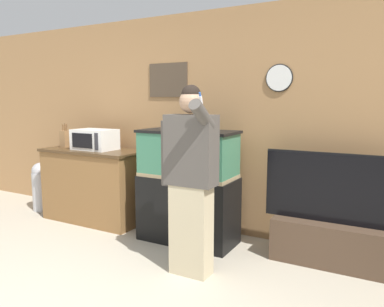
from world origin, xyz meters
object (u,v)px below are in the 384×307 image
at_px(counter_island, 94,185).
at_px(trash_bin, 41,186).
at_px(aquarium_on_stand, 188,186).
at_px(microwave, 95,139).
at_px(person_standing, 190,178).
at_px(knife_block, 65,138).
at_px(tv_on_stand, 331,232).

distance_m(counter_island, trash_bin, 1.01).
height_order(counter_island, aquarium_on_stand, aquarium_on_stand).
xyz_separation_m(microwave, aquarium_on_stand, (1.41, -0.06, -0.45)).
bearing_deg(person_standing, aquarium_on_stand, 121.02).
bearing_deg(microwave, knife_block, -179.70).
bearing_deg(trash_bin, counter_island, 1.75).
distance_m(microwave, trash_bin, 1.27).
height_order(tv_on_stand, trash_bin, tv_on_stand).
distance_m(knife_block, tv_on_stand, 3.53).
height_order(counter_island, tv_on_stand, tv_on_stand).
xyz_separation_m(microwave, knife_block, (-0.54, -0.00, -0.01)).
height_order(tv_on_stand, person_standing, person_standing).
height_order(microwave, knife_block, knife_block).
xyz_separation_m(microwave, trash_bin, (-1.05, -0.03, -0.72)).
bearing_deg(microwave, person_standing, -22.09).
bearing_deg(counter_island, trash_bin, -178.25).
bearing_deg(tv_on_stand, aquarium_on_stand, -174.29).
distance_m(person_standing, trash_bin, 3.00).
xyz_separation_m(counter_island, person_standing, (1.86, -0.74, 0.41)).
bearing_deg(person_standing, tv_on_stand, 37.33).
xyz_separation_m(aquarium_on_stand, trash_bin, (-2.45, 0.03, -0.27)).
distance_m(counter_island, aquarium_on_stand, 1.45).
bearing_deg(trash_bin, person_standing, -13.96).
distance_m(counter_island, microwave, 0.60).
bearing_deg(trash_bin, tv_on_stand, 1.74).
bearing_deg(microwave, trash_bin, -178.62).
xyz_separation_m(knife_block, tv_on_stand, (3.45, 0.10, -0.74)).
relative_size(microwave, trash_bin, 0.78).
bearing_deg(microwave, aquarium_on_stand, -2.24).
height_order(aquarium_on_stand, trash_bin, aquarium_on_stand).
xyz_separation_m(aquarium_on_stand, tv_on_stand, (1.50, 0.15, -0.31)).
bearing_deg(counter_island, aquarium_on_stand, -2.40).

